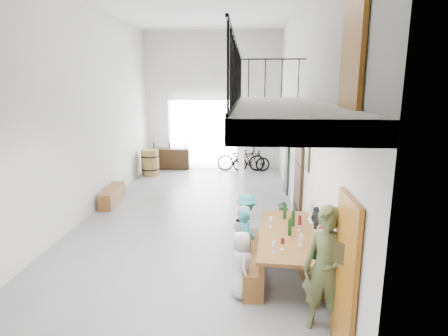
# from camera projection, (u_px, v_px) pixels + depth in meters

# --- Properties ---
(floor) EXTENTS (12.00, 12.00, 0.00)m
(floor) POSITION_uv_depth(u_px,v_px,m) (192.00, 217.00, 9.88)
(floor) COLOR slate
(floor) RESTS_ON ground
(room_walls) EXTENTS (12.00, 12.00, 12.00)m
(room_walls) POSITION_uv_depth(u_px,v_px,m) (189.00, 79.00, 9.11)
(room_walls) COLOR white
(room_walls) RESTS_ON ground
(gateway_portal) EXTENTS (2.80, 0.08, 2.80)m
(gateway_portal) POSITION_uv_depth(u_px,v_px,m) (203.00, 135.00, 15.39)
(gateway_portal) COLOR white
(gateway_portal) RESTS_ON ground
(right_wall_decor) EXTENTS (0.07, 8.28, 5.07)m
(right_wall_decor) POSITION_uv_depth(u_px,v_px,m) (309.00, 170.00, 7.51)
(right_wall_decor) COLOR #A35D17
(right_wall_decor) RESTS_ON ground
(balcony) EXTENTS (1.52, 5.62, 4.00)m
(balcony) POSITION_uv_depth(u_px,v_px,m) (280.00, 113.00, 6.07)
(balcony) COLOR white
(balcony) RESTS_ON ground
(tasting_table) EXTENTS (1.19, 2.54, 0.79)m
(tasting_table) POSITION_uv_depth(u_px,v_px,m) (288.00, 237.00, 6.79)
(tasting_table) COLOR brown
(tasting_table) RESTS_ON ground
(bench_inner) EXTENTS (0.37, 2.05, 0.47)m
(bench_inner) POSITION_uv_depth(u_px,v_px,m) (252.00, 261.00, 6.88)
(bench_inner) COLOR brown
(bench_inner) RESTS_ON ground
(bench_wall) EXTENTS (0.31, 2.01, 0.46)m
(bench_wall) POSITION_uv_depth(u_px,v_px,m) (306.00, 260.00, 6.95)
(bench_wall) COLOR brown
(bench_wall) RESTS_ON ground
(tableware) EXTENTS (0.63, 1.66, 0.35)m
(tableware) POSITION_uv_depth(u_px,v_px,m) (289.00, 225.00, 6.78)
(tableware) COLOR black
(tableware) RESTS_ON tasting_table
(side_bench) EXTENTS (0.47, 1.64, 0.45)m
(side_bench) POSITION_uv_depth(u_px,v_px,m) (113.00, 196.00, 10.99)
(side_bench) COLOR brown
(side_bench) RESTS_ON ground
(oak_barrel) EXTENTS (0.68, 0.68, 1.00)m
(oak_barrel) POSITION_uv_depth(u_px,v_px,m) (150.00, 163.00, 14.30)
(oak_barrel) COLOR olive
(oak_barrel) RESTS_ON ground
(serving_counter) EXTENTS (1.61, 0.51, 0.84)m
(serving_counter) POSITION_uv_depth(u_px,v_px,m) (170.00, 159.00, 15.41)
(serving_counter) COLOR #382411
(serving_counter) RESTS_ON ground
(counter_bottles) EXTENTS (1.35, 0.19, 0.28)m
(counter_bottles) POSITION_uv_depth(u_px,v_px,m) (170.00, 145.00, 15.29)
(counter_bottles) COLOR black
(counter_bottles) RESTS_ON serving_counter
(guest_left_a) EXTENTS (0.46, 0.61, 1.11)m
(guest_left_a) POSITION_uv_depth(u_px,v_px,m) (242.00, 264.00, 6.09)
(guest_left_a) COLOR silver
(guest_left_a) RESTS_ON ground
(guest_left_b) EXTENTS (0.34, 0.49, 1.26)m
(guest_left_b) POSITION_uv_depth(u_px,v_px,m) (246.00, 242.00, 6.78)
(guest_left_b) COLOR #24737B
(guest_left_b) RESTS_ON ground
(guest_left_c) EXTENTS (0.61, 0.68, 1.15)m
(guest_left_c) POSITION_uv_depth(u_px,v_px,m) (244.00, 234.00, 7.29)
(guest_left_c) COLOR silver
(guest_left_c) RESTS_ON ground
(guest_left_d) EXTENTS (0.67, 0.90, 1.24)m
(guest_left_d) POSITION_uv_depth(u_px,v_px,m) (247.00, 223.00, 7.74)
(guest_left_d) COLOR #24737B
(guest_left_d) RESTS_ON ground
(guest_right_a) EXTENTS (0.38, 0.71, 1.15)m
(guest_right_a) POSITION_uv_depth(u_px,v_px,m) (322.00, 256.00, 6.33)
(guest_right_a) COLOR red
(guest_right_a) RESTS_ON ground
(guest_right_b) EXTENTS (0.38, 1.19, 1.28)m
(guest_right_b) POSITION_uv_depth(u_px,v_px,m) (319.00, 239.00, 6.89)
(guest_right_b) COLOR black
(guest_right_b) RESTS_ON ground
(guest_right_c) EXTENTS (0.42, 0.64, 1.28)m
(guest_right_c) POSITION_uv_depth(u_px,v_px,m) (317.00, 229.00, 7.35)
(guest_right_c) COLOR silver
(guest_right_c) RESTS_ON ground
(host_standing) EXTENTS (0.78, 0.64, 1.83)m
(host_standing) POSITION_uv_depth(u_px,v_px,m) (327.00, 270.00, 5.17)
(host_standing) COLOR #4F5932
(host_standing) RESTS_ON ground
(potted_plant) EXTENTS (0.42, 0.36, 0.46)m
(potted_plant) POSITION_uv_depth(u_px,v_px,m) (285.00, 208.00, 9.88)
(potted_plant) COLOR #1A441B
(potted_plant) RESTS_ON ground
(bicycle_near) EXTENTS (1.96, 0.77, 1.01)m
(bicycle_near) POSITION_uv_depth(u_px,v_px,m) (241.00, 158.00, 15.04)
(bicycle_near) COLOR black
(bicycle_near) RESTS_ON ground
(bicycle_far) EXTENTS (1.51, 0.54, 0.89)m
(bicycle_far) POSITION_uv_depth(u_px,v_px,m) (251.00, 161.00, 14.94)
(bicycle_far) COLOR black
(bicycle_far) RESTS_ON ground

